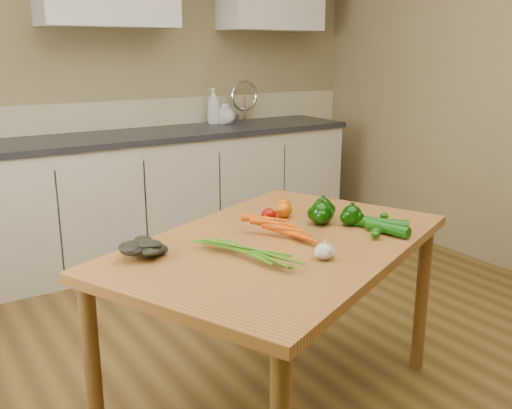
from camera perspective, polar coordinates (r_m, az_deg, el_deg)
The scene contains 17 objects.
room at distance 2.25m, azimuth 7.07°, elevation 9.64°, with size 4.04×5.04×2.64m.
counter_run at distance 4.20m, azimuth -8.81°, elevation 1.29°, with size 2.84×0.64×1.14m.
table at distance 2.25m, azimuth 2.39°, elevation -5.59°, with size 1.63×1.38×0.74m.
soap_bottle_a at distance 4.47m, azimuth -4.26°, elevation 9.81°, with size 0.10×0.11×0.27m, color silver.
soap_bottle_b at distance 4.47m, azimuth -3.23°, elevation 9.28°, with size 0.08×0.09×0.19m, color silver.
soap_bottle_c at distance 4.46m, azimuth -2.92°, elevation 9.08°, with size 0.12×0.12×0.16m, color silver.
carrot_bunch at distance 2.17m, azimuth 1.54°, elevation -3.10°, with size 0.26×0.20×0.07m, color #E95305, non-canonical shape.
leafy_greens at distance 2.08m, azimuth -10.83°, elevation -3.80°, with size 0.20×0.18×0.10m, color black, non-canonical shape.
garlic_bulb at distance 2.04m, azimuth 6.86°, elevation -4.68°, with size 0.07×0.07×0.06m, color beige.
pepper_a at distance 2.43m, azimuth 6.51°, elevation -0.88°, with size 0.10×0.10×0.10m, color black.
pepper_b at distance 2.51m, azimuth 6.69°, elevation -0.38°, with size 0.09×0.09×0.09m, color black.
pepper_c at distance 2.43m, azimuth 9.56°, elevation -1.09°, with size 0.09×0.09×0.09m, color black.
tomato_a at distance 2.44m, azimuth 1.28°, elevation -1.10°, with size 0.07×0.07×0.06m, color #830802.
tomato_b at distance 2.51m, azimuth 2.75°, elevation -0.53°, with size 0.08×0.08×0.07m, color #C15304.
tomato_c at distance 2.60m, azimuth 2.78°, elevation -0.07°, with size 0.07×0.07×0.06m, color #C15304.
zucchini_a at distance 2.41m, azimuth 12.29°, elevation -1.85°, with size 0.05×0.05×0.24m, color #094106.
zucchini_b at distance 2.35m, azimuth 13.03°, elevation -2.36°, with size 0.05×0.05×0.19m, color #094106.
Camera 1 is at (-1.43, -1.54, 1.47)m, focal length 40.00 mm.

